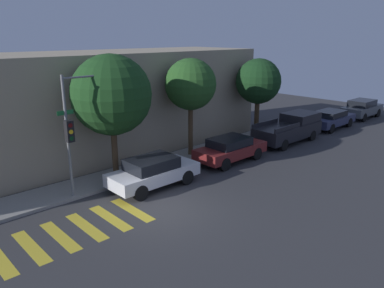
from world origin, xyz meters
name	(u,v)px	position (x,y,z in m)	size (l,w,h in m)	color
ground_plane	(159,211)	(0.00, 0.00, 0.00)	(60.00, 60.00, 0.00)	#333335
sidewalk	(105,180)	(0.00, 4.26, 0.07)	(26.00, 2.12, 0.14)	gray
building_row	(59,109)	(0.00, 8.72, 2.94)	(26.00, 6.00, 5.88)	gray
crosswalk	(74,231)	(-3.30, 0.80, 0.00)	(5.51, 2.60, 0.00)	gold
traffic_light_pole	(78,118)	(-1.50, 3.37, 3.48)	(2.62, 0.56, 5.31)	slate
sedan_near_corner	(153,172)	(1.31, 2.10, 0.77)	(4.28, 1.82, 1.44)	silver
sedan_middle	(230,149)	(6.66, 2.10, 0.75)	(4.31, 1.80, 1.39)	maroon
pickup_truck	(290,128)	(12.55, 2.10, 0.92)	(5.31, 1.94, 1.79)	black
sedan_far_end	(331,119)	(18.02, 2.10, 0.74)	(4.50, 1.84, 1.35)	#2D3351
sedan_tail_of_row	(362,108)	(23.43, 2.10, 0.82)	(4.46, 1.82, 1.54)	#4C5156
tree_near_corner	(111,95)	(0.67, 4.28, 4.12)	(3.79, 3.79, 6.02)	#4C3823
tree_midblock	(191,85)	(5.67, 4.28, 4.17)	(2.86, 2.86, 5.62)	#4C3823
tree_far_end	(258,82)	(11.78, 4.28, 3.83)	(2.98, 2.98, 5.35)	#42301E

